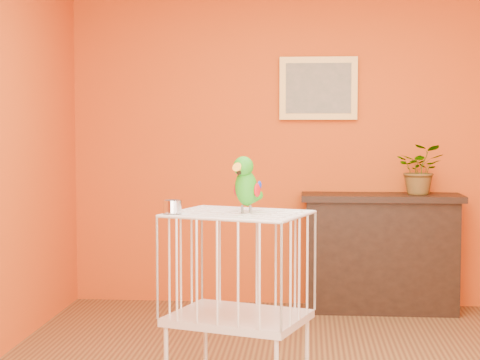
{
  "coord_description": "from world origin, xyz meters",
  "views": [
    {
      "loc": [
        -0.08,
        -4.24,
        1.47
      ],
      "look_at": [
        -0.42,
        -0.23,
        1.18
      ],
      "focal_mm": 60.0,
      "sensor_mm": 36.0,
      "label": 1
    }
  ],
  "objects": [
    {
      "name": "room_shell",
      "position": [
        0.0,
        0.0,
        1.58
      ],
      "size": [
        4.5,
        4.5,
        4.5
      ],
      "color": "#CF4E13",
      "rests_on": "ground"
    },
    {
      "name": "console_cabinet",
      "position": [
        0.49,
        2.03,
        0.46
      ],
      "size": [
        1.24,
        0.45,
        0.92
      ],
      "color": "black",
      "rests_on": "ground"
    },
    {
      "name": "potted_plant",
      "position": [
        0.79,
        2.06,
        1.07
      ],
      "size": [
        0.43,
        0.46,
        0.3
      ],
      "primitive_type": "imported",
      "rotation": [
        0.0,
        0.0,
        -0.22
      ],
      "color": "#26722D",
      "rests_on": "console_cabinet"
    },
    {
      "name": "framed_picture",
      "position": [
        0.0,
        2.22,
        1.75
      ],
      "size": [
        0.62,
        0.04,
        0.5
      ],
      "color": "#BB8C42",
      "rests_on": "room_shell"
    },
    {
      "name": "birdcage",
      "position": [
        -0.43,
        -0.22,
        0.53
      ],
      "size": [
        0.78,
        0.69,
        1.01
      ],
      "rotation": [
        0.0,
        0.0,
        -0.32
      ],
      "color": "silver",
      "rests_on": "ground"
    },
    {
      "name": "feed_cup",
      "position": [
        -0.76,
        -0.29,
        1.05
      ],
      "size": [
        0.09,
        0.09,
        0.06
      ],
      "primitive_type": "cylinder",
      "color": "silver",
      "rests_on": "birdcage"
    },
    {
      "name": "parrot",
      "position": [
        -0.39,
        -0.21,
        1.16
      ],
      "size": [
        0.17,
        0.26,
        0.29
      ],
      "rotation": [
        0.0,
        0.0,
        -0.39
      ],
      "color": "#59544C",
      "rests_on": "birdcage"
    }
  ]
}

